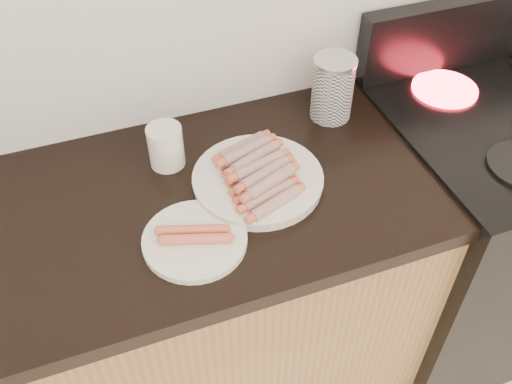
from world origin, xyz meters
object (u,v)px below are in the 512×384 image
object	(u,v)px
canister	(333,88)
mug	(166,146)
side_plate	(195,240)
main_plate	(258,181)
stove	(486,226)

from	to	relation	value
canister	mug	bearing A→B (deg)	-175.22
side_plate	mug	distance (m)	0.27
main_plate	canister	xyz separation A→B (m)	(0.27, 0.18, 0.08)
main_plate	stove	bearing A→B (deg)	-0.58
side_plate	mug	world-z (taller)	mug
side_plate	canister	world-z (taller)	canister
stove	side_plate	bearing A→B (deg)	-173.30
stove	main_plate	bearing A→B (deg)	179.42
side_plate	stove	bearing A→B (deg)	6.70
stove	mug	size ratio (longest dim) A/B	8.65
stove	mug	world-z (taller)	mug
mug	canister	bearing A→B (deg)	4.78
stove	mug	distance (m)	1.09
stove	canister	distance (m)	0.76
stove	canister	world-z (taller)	canister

